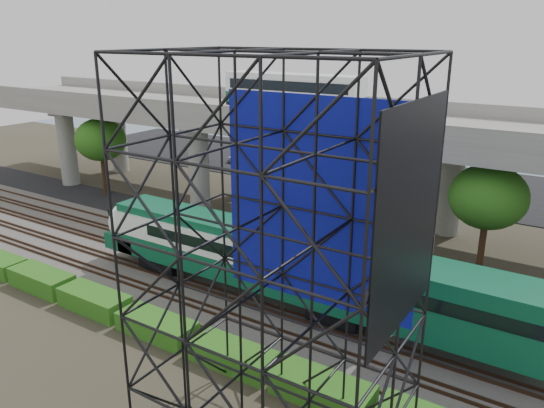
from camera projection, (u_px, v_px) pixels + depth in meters
The scene contains 13 objects.
ground at pixel (195, 298), 32.63m from camera, with size 140.00×140.00×0.00m, color #474233.
ballast_bed at pixel (215, 284), 34.20m from camera, with size 90.00×12.00×0.20m, color slate.
service_road at pixel (284, 243), 41.03m from camera, with size 90.00×5.00×0.08m, color black.
parking_lot at pixel (392, 177), 59.86m from camera, with size 90.00×18.00×0.08m, color black.
harbor_water at pixel (446, 144), 77.50m from camera, with size 140.00×40.00×0.03m, color slate.
rail_tracks at pixel (215, 281), 34.14m from camera, with size 90.00×9.52×0.16m.
commuter_train at pixel (272, 259), 31.10m from camera, with size 29.30×3.06×4.30m.
overpass at pixel (318, 128), 43.02m from camera, with size 80.00×12.00×12.40m.
scaffold_tower at pixel (275, 277), 18.37m from camera, with size 9.36×6.36×15.00m.
hedge_strip at pixel (157, 325), 28.49m from camera, with size 34.60×1.80×1.20m.
trees at pixel (273, 153), 46.26m from camera, with size 40.94×16.94×7.69m.
suv at pixel (257, 233), 41.28m from camera, with size 2.04×4.42×1.23m, color black.
parked_cars at pixel (390, 172), 59.27m from camera, with size 39.94×9.26×1.32m.
Camera 1 is at (19.77, -22.10, 15.54)m, focal length 35.00 mm.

